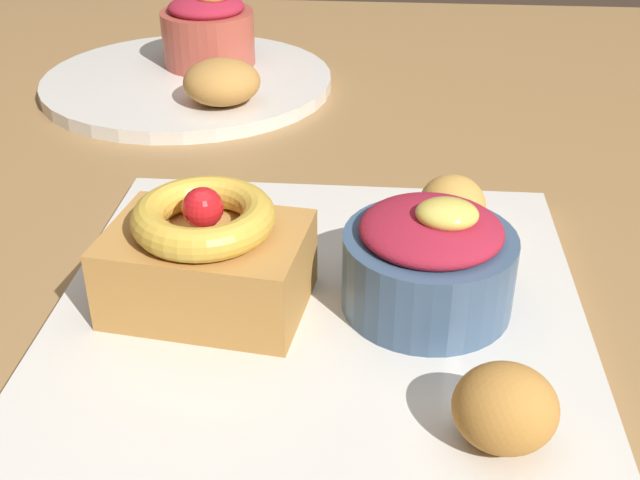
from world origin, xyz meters
TOP-DOWN VIEW (x-y plane):
  - dining_table at (0.00, 0.00)m, footprint 1.37×1.08m
  - front_plate at (-0.03, -0.16)m, footprint 0.29×0.29m
  - cake_slice at (-0.09, -0.17)m, footprint 0.11×0.09m
  - berry_ramekin at (0.03, -0.16)m, footprint 0.09×0.09m
  - fritter_front at (0.05, -0.08)m, footprint 0.04×0.04m
  - fritter_middle at (0.06, -0.26)m, footprint 0.05×0.04m
  - back_plate at (-0.19, 0.20)m, footprint 0.27×0.27m
  - back_ramekin at (-0.17, 0.24)m, footprint 0.09×0.09m
  - back_pastry at (-0.14, 0.13)m, footprint 0.07×0.07m

SIDE VIEW (x-z plane):
  - dining_table at x=0.00m, z-range 0.28..1.01m
  - front_plate at x=-0.03m, z-range 0.73..0.74m
  - back_plate at x=-0.19m, z-range 0.73..0.74m
  - fritter_front at x=0.05m, z-range 0.74..0.78m
  - back_pastry at x=-0.14m, z-range 0.74..0.78m
  - fritter_middle at x=0.06m, z-range 0.74..0.78m
  - berry_ramekin at x=0.03m, z-range 0.74..0.80m
  - cake_slice at x=-0.09m, z-range 0.74..0.81m
  - back_ramekin at x=-0.17m, z-range 0.74..0.81m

